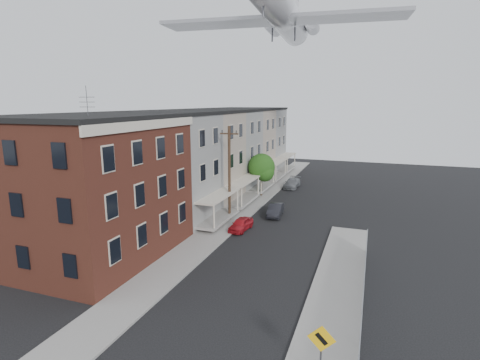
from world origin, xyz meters
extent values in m
plane|color=black|center=(0.00, 0.00, 0.00)|extent=(120.00, 120.00, 0.00)
cube|color=gray|center=(-5.50, 24.00, 0.06)|extent=(3.00, 62.00, 0.12)
cube|color=gray|center=(5.50, 6.00, 0.06)|extent=(3.00, 26.00, 0.12)
cube|color=gray|center=(-4.05, 24.00, 0.07)|extent=(0.15, 62.00, 0.14)
cube|color=gray|center=(4.05, 6.00, 0.07)|extent=(0.15, 26.00, 0.14)
cube|color=black|center=(-12.00, 7.00, 5.00)|extent=(10.00, 12.00, 10.00)
cube|color=black|center=(-12.00, 7.00, 10.15)|extent=(10.30, 12.30, 0.30)
cube|color=beige|center=(-6.92, 7.00, 9.70)|extent=(0.16, 12.20, 0.60)
cylinder|color=#515156|center=(-10.00, 5.00, 11.15)|extent=(0.04, 0.04, 2.00)
cube|color=slate|center=(-12.00, 16.50, 5.00)|extent=(10.00, 7.00, 10.00)
cube|color=black|center=(-12.00, 16.50, 10.15)|extent=(10.25, 7.00, 0.30)
cube|color=gray|center=(-6.10, 16.50, 0.55)|extent=(1.80, 6.40, 0.25)
cube|color=beige|center=(-6.10, 16.50, 2.75)|extent=(1.90, 6.50, 0.15)
cube|color=slate|center=(-12.00, 23.50, 5.00)|extent=(10.00, 7.00, 10.00)
cube|color=black|center=(-12.00, 23.50, 10.15)|extent=(10.25, 7.00, 0.30)
cube|color=gray|center=(-6.10, 23.50, 0.55)|extent=(1.80, 6.40, 0.25)
cube|color=beige|center=(-6.10, 23.50, 2.75)|extent=(1.90, 6.50, 0.15)
cube|color=slate|center=(-12.00, 30.50, 5.00)|extent=(10.00, 7.00, 10.00)
cube|color=black|center=(-12.00, 30.50, 10.15)|extent=(10.25, 7.00, 0.30)
cube|color=gray|center=(-6.10, 30.50, 0.55)|extent=(1.80, 6.40, 0.25)
cube|color=beige|center=(-6.10, 30.50, 2.75)|extent=(1.90, 6.50, 0.15)
cube|color=slate|center=(-12.00, 37.50, 5.00)|extent=(10.00, 7.00, 10.00)
cube|color=black|center=(-12.00, 37.50, 10.15)|extent=(10.25, 7.00, 0.30)
cube|color=gray|center=(-6.10, 37.50, 0.55)|extent=(1.80, 6.40, 0.25)
cube|color=beige|center=(-6.10, 37.50, 2.75)|extent=(1.90, 6.50, 0.15)
cube|color=slate|center=(-12.00, 44.50, 5.00)|extent=(10.00, 7.00, 10.00)
cube|color=black|center=(-12.00, 44.50, 10.15)|extent=(10.25, 7.00, 0.30)
cube|color=gray|center=(-6.10, 44.50, 0.55)|extent=(1.80, 6.40, 0.25)
cube|color=beige|center=(-6.10, 44.50, 2.75)|extent=(1.90, 6.50, 0.15)
cylinder|color=gray|center=(7.00, 2.00, 0.95)|extent=(0.06, 0.06, 1.90)
cylinder|color=gray|center=(7.00, 5.00, 0.95)|extent=(0.06, 0.06, 1.90)
cylinder|color=gray|center=(7.00, 8.00, 0.95)|extent=(0.06, 0.06, 1.90)
cylinder|color=gray|center=(7.00, 11.00, 0.95)|extent=(0.06, 0.06, 1.90)
cylinder|color=gray|center=(7.00, 14.00, 0.95)|extent=(0.06, 0.06, 1.90)
cube|color=gray|center=(7.00, 5.00, 1.85)|extent=(0.04, 18.00, 0.04)
cube|color=gray|center=(7.00, 5.00, 0.95)|extent=(0.02, 18.00, 1.80)
cylinder|color=#515156|center=(5.60, -1.00, 1.30)|extent=(0.07, 0.07, 2.60)
cube|color=yellow|center=(5.60, -1.04, 2.25)|extent=(1.10, 0.03, 1.10)
cube|color=black|center=(5.60, -1.06, 2.25)|extent=(0.52, 0.02, 0.52)
cylinder|color=black|center=(-5.60, 18.00, 4.50)|extent=(0.26, 0.26, 9.00)
cube|color=black|center=(-5.60, 18.00, 8.30)|extent=(1.80, 0.12, 0.12)
cylinder|color=black|center=(-6.30, 18.00, 8.50)|extent=(0.08, 0.08, 0.25)
cylinder|color=black|center=(-4.90, 18.00, 8.50)|extent=(0.08, 0.08, 0.25)
cylinder|color=black|center=(-5.40, 28.00, 1.20)|extent=(0.24, 0.24, 2.40)
sphere|color=#1A4A13|center=(-5.40, 28.00, 3.60)|extent=(3.20, 3.20, 3.20)
sphere|color=#1A4A13|center=(-4.90, 27.70, 3.04)|extent=(2.24, 2.24, 2.24)
imported|color=#B0161F|center=(-3.60, 15.63, 0.56)|extent=(1.59, 3.37, 1.11)
imported|color=black|center=(-1.80, 20.84, 0.61)|extent=(1.60, 3.77, 1.21)
imported|color=slate|center=(-2.84, 33.85, 0.62)|extent=(1.77, 4.26, 1.23)
cylinder|color=white|center=(-3.07, 27.26, 20.40)|extent=(5.51, 25.14, 3.33)
cone|color=white|center=(-4.16, 39.68, 20.40)|extent=(3.59, 3.40, 3.33)
cube|color=#939399|center=(-2.93, 25.71, 19.36)|extent=(25.23, 6.54, 0.36)
cylinder|color=#939399|center=(-6.33, 35.84, 20.61)|extent=(2.02, 4.29, 1.66)
cylinder|color=#939399|center=(-1.36, 36.28, 20.61)|extent=(2.02, 4.29, 1.66)
cube|color=white|center=(-4.12, 39.17, 23.31)|extent=(0.61, 3.96, 5.82)
cylinder|color=#515156|center=(-2.15, 16.91, 18.53)|extent=(0.17, 0.17, 1.25)
camera|label=1|loc=(6.96, -14.14, 11.14)|focal=28.00mm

